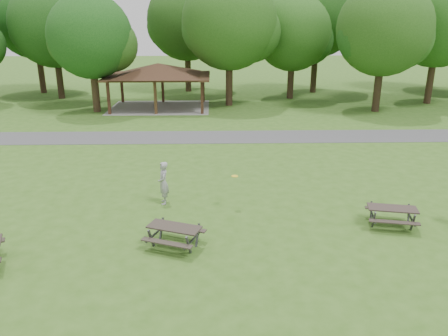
# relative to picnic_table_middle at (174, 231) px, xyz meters

# --- Properties ---
(ground) EXTENTS (160.00, 160.00, 0.00)m
(ground) POSITION_rel_picnic_table_middle_xyz_m (0.77, 0.31, -0.57)
(ground) COLOR #355F1B
(ground) RESTS_ON ground
(asphalt_path) EXTENTS (120.00, 3.20, 0.02)m
(asphalt_path) POSITION_rel_picnic_table_middle_xyz_m (0.77, 14.31, -0.56)
(asphalt_path) COLOR #444446
(asphalt_path) RESTS_ON ground
(pavilion) EXTENTS (8.60, 7.01, 3.76)m
(pavilion) POSITION_rel_picnic_table_middle_xyz_m (-3.23, 24.31, 2.50)
(pavilion) COLOR #321C12
(pavilion) RESTS_ON ground
(tree_row_c) EXTENTS (8.19, 7.80, 10.67)m
(tree_row_c) POSITION_rel_picnic_table_middle_xyz_m (-13.14, 29.34, 5.97)
(tree_row_c) COLOR black
(tree_row_c) RESTS_ON ground
(tree_row_d) EXTENTS (6.93, 6.60, 9.27)m
(tree_row_d) POSITION_rel_picnic_table_middle_xyz_m (-8.15, 22.84, 5.20)
(tree_row_d) COLOR #312315
(tree_row_d) RESTS_ON ground
(tree_row_e) EXTENTS (8.40, 8.00, 11.02)m
(tree_row_e) POSITION_rel_picnic_table_middle_xyz_m (2.87, 25.34, 6.22)
(tree_row_e) COLOR #302015
(tree_row_e) RESTS_ON ground
(tree_row_f) EXTENTS (7.35, 7.00, 9.55)m
(tree_row_f) POSITION_rel_picnic_table_middle_xyz_m (8.85, 28.84, 5.27)
(tree_row_f) COLOR black
(tree_row_f) RESTS_ON ground
(tree_row_g) EXTENTS (7.77, 7.40, 10.25)m
(tree_row_g) POSITION_rel_picnic_table_middle_xyz_m (14.86, 22.34, 5.76)
(tree_row_g) COLOR black
(tree_row_g) RESTS_ON ground
(tree_row_h) EXTENTS (8.61, 8.20, 11.37)m
(tree_row_h) POSITION_rel_picnic_table_middle_xyz_m (20.87, 25.84, 6.46)
(tree_row_h) COLOR #312116
(tree_row_h) RESTS_ON ground
(tree_deep_a) EXTENTS (8.40, 8.00, 11.38)m
(tree_deep_a) POSITION_rel_picnic_table_middle_xyz_m (-16.13, 32.84, 6.56)
(tree_deep_a) COLOR #331F16
(tree_deep_a) RESTS_ON ground
(tree_deep_b) EXTENTS (8.40, 8.00, 11.13)m
(tree_deep_b) POSITION_rel_picnic_table_middle_xyz_m (-1.13, 33.34, 6.32)
(tree_deep_b) COLOR #312016
(tree_deep_b) RESTS_ON ground
(tree_deep_c) EXTENTS (8.82, 8.40, 11.90)m
(tree_deep_c) POSITION_rel_picnic_table_middle_xyz_m (11.87, 32.34, 6.88)
(tree_deep_c) COLOR black
(tree_deep_c) RESTS_ON ground
(tree_deep_d) EXTENTS (8.40, 8.00, 11.27)m
(tree_deep_d) POSITION_rel_picnic_table_middle_xyz_m (24.87, 33.84, 6.46)
(tree_deep_d) COLOR black
(tree_deep_d) RESTS_ON ground
(picnic_table_middle) EXTENTS (2.16, 1.96, 0.77)m
(picnic_table_middle) POSITION_rel_picnic_table_middle_xyz_m (0.00, 0.00, 0.00)
(picnic_table_middle) COLOR #2E2721
(picnic_table_middle) RESTS_ON ground
(picnic_table_far) EXTENTS (1.99, 1.72, 0.76)m
(picnic_table_far) POSITION_rel_picnic_table_middle_xyz_m (7.85, 1.34, -0.01)
(picnic_table_far) COLOR #302622
(picnic_table_far) RESTS_ON ground
(frisbee_in_flight) EXTENTS (0.28, 0.28, 0.02)m
(frisbee_in_flight) POSITION_rel_picnic_table_middle_xyz_m (2.16, 3.08, 0.81)
(frisbee_in_flight) COLOR yellow
(frisbee_in_flight) RESTS_ON ground
(frisbee_thrower) EXTENTS (0.52, 0.71, 1.79)m
(frisbee_thrower) POSITION_rel_picnic_table_middle_xyz_m (-0.73, 3.66, 0.33)
(frisbee_thrower) COLOR #98989A
(frisbee_thrower) RESTS_ON ground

